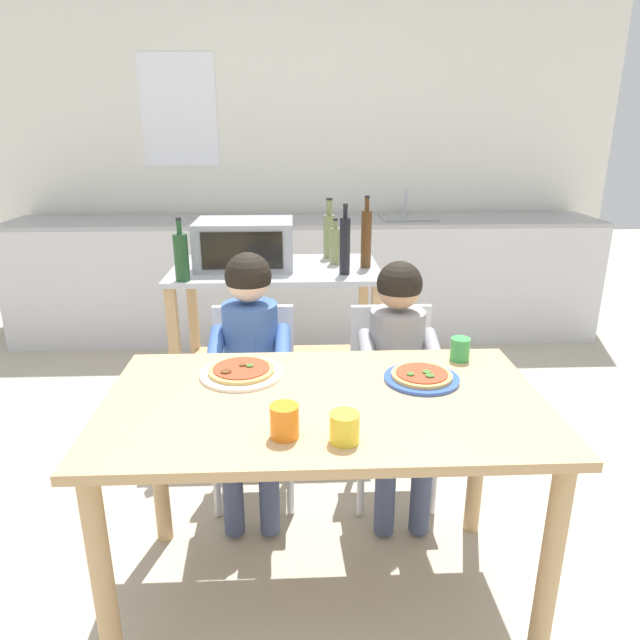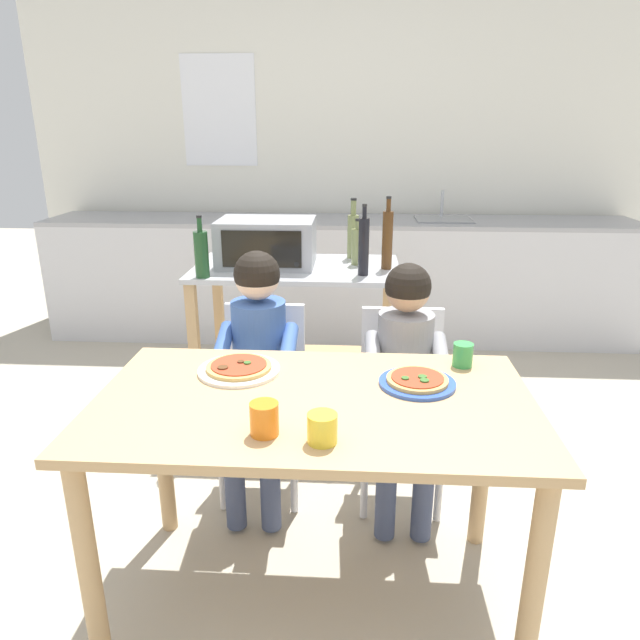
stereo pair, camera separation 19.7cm
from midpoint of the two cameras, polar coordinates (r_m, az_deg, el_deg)
ground_plane at (r=3.16m, az=2.82°, el=-10.40°), size 11.99×11.99×0.00m
back_wall_tiled at (r=4.63m, az=3.41°, el=16.39°), size 4.80×0.13×2.70m
kitchen_counter at (r=4.35m, az=3.21°, el=4.19°), size 4.32×0.60×1.09m
kitchen_island_cart at (r=3.04m, az=-0.42°, el=0.23°), size 1.06×0.62×0.85m
toaster_oven at (r=2.97m, az=-3.43°, el=7.71°), size 0.49×0.36×0.24m
bottle_squat_spirits at (r=2.76m, az=-9.76°, el=6.54°), size 0.07×0.07×0.30m
bottle_clear_vinegar at (r=2.91m, az=8.69°, el=7.99°), size 0.05×0.05×0.36m
bottle_slim_sauce at (r=2.77m, az=6.43°, el=7.37°), size 0.05×0.05×0.34m
bottle_tall_green_wine at (r=3.15m, az=5.13°, el=8.51°), size 0.06×0.06×0.32m
bottle_dark_olive_oil at (r=3.00m, az=5.63°, el=7.35°), size 0.06×0.06×0.24m
dining_table at (r=1.80m, az=2.59°, el=-11.05°), size 1.34×0.76×0.76m
dining_chair_left at (r=2.48m, az=-3.39°, el=-6.64°), size 0.36×0.36×0.81m
dining_chair_right at (r=2.46m, az=10.41°, el=-7.12°), size 0.36×0.36×0.81m
child_in_blue_striped_shirt at (r=2.29m, az=-3.84°, el=-3.45°), size 0.32×0.42×1.06m
child_in_grey_shirt at (r=2.28m, az=11.01°, el=-4.47°), size 0.32×0.42×1.03m
pizza_plate_white at (r=1.93m, az=-5.21°, el=-4.90°), size 0.28×0.28×0.03m
pizza_plate_blue_rimmed at (r=1.87m, az=12.68°, el=-6.06°), size 0.24×0.24×0.03m
drinking_cup_yellow at (r=1.51m, az=4.03°, el=-10.81°), size 0.08×0.08×0.08m
drinking_cup_orange at (r=1.54m, az=-1.90°, el=-9.91°), size 0.08×0.08×0.09m
drinking_cup_green at (r=2.04m, az=16.77°, el=-3.40°), size 0.07×0.07×0.08m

